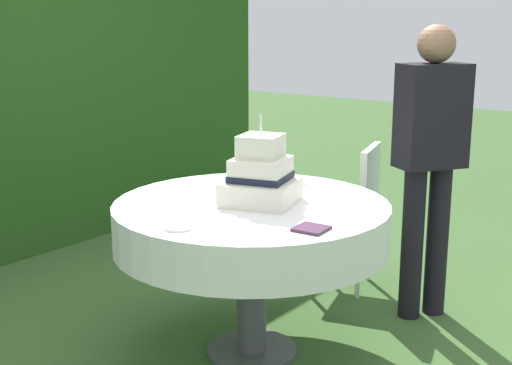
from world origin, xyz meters
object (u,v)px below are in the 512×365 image
object	(u,v)px
serving_plate_far	(296,183)
napkin_stack	(311,229)
cake_table	(251,226)
standing_person	(430,153)
serving_plate_near	(178,227)
wedding_cake	(260,177)
garden_chair	(353,203)

from	to	relation	value
serving_plate_far	napkin_stack	world-z (taller)	napkin_stack
cake_table	napkin_stack	size ratio (longest dim) A/B	10.26
cake_table	standing_person	size ratio (longest dim) A/B	0.83
serving_plate_near	serving_plate_far	world-z (taller)	same
wedding_cake	napkin_stack	xyz separation A→B (m)	(-0.22, -0.43, -0.12)
wedding_cake	serving_plate_near	distance (m)	0.55
serving_plate_near	garden_chair	size ratio (longest dim) A/B	0.14
cake_table	serving_plate_far	bearing A→B (deg)	6.47
serving_plate_far	garden_chair	world-z (taller)	garden_chair
cake_table	garden_chair	size ratio (longest dim) A/B	1.48
cake_table	napkin_stack	distance (m)	0.52
serving_plate_near	standing_person	world-z (taller)	standing_person
wedding_cake	napkin_stack	bearing A→B (deg)	-116.66
serving_plate_near	garden_chair	world-z (taller)	garden_chair
wedding_cake	serving_plate_near	size ratio (longest dim) A/B	3.38
wedding_cake	garden_chair	world-z (taller)	wedding_cake
garden_chair	napkin_stack	bearing A→B (deg)	-157.53
napkin_stack	standing_person	size ratio (longest dim) A/B	0.08
cake_table	standing_person	distance (m)	1.09
serving_plate_far	napkin_stack	bearing A→B (deg)	-141.06
serving_plate_near	napkin_stack	xyz separation A→B (m)	(0.32, -0.46, 0.00)
serving_plate_far	garden_chair	bearing A→B (deg)	-0.21
serving_plate_far	standing_person	distance (m)	0.74
wedding_cake	napkin_stack	world-z (taller)	wedding_cake
serving_plate_far	wedding_cake	bearing A→B (deg)	-168.76
serving_plate_far	standing_person	bearing A→B (deg)	-46.65
serving_plate_far	napkin_stack	xyz separation A→B (m)	(-0.64, -0.52, 0.00)
serving_plate_near	napkin_stack	size ratio (longest dim) A/B	0.98
garden_chair	wedding_cake	bearing A→B (deg)	-175.45
cake_table	serving_plate_near	world-z (taller)	serving_plate_near
serving_plate_far	standing_person	xyz separation A→B (m)	(0.50, -0.53, 0.15)
napkin_stack	garden_chair	bearing A→B (deg)	22.47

